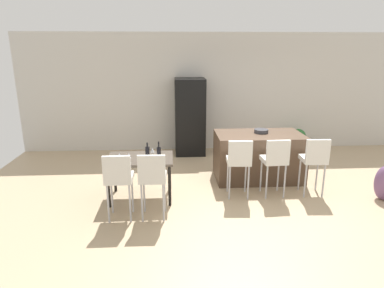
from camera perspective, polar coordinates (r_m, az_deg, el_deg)
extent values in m
plane|color=tan|center=(6.27, 8.60, -7.91)|extent=(10.00, 10.00, 0.00)
cube|color=beige|center=(8.60, 5.05, 8.74)|extent=(10.00, 0.12, 2.90)
cube|color=#4C3828|center=(6.77, 11.18, -2.06)|extent=(1.68, 0.96, 0.92)
cube|color=silver|center=(5.85, 7.91, -2.82)|extent=(0.43, 0.43, 0.08)
cube|color=silver|center=(5.62, 8.21, -1.26)|extent=(0.40, 0.09, 0.36)
cylinder|color=#B2B2B7|center=(6.10, 6.10, -5.42)|extent=(0.03, 0.03, 0.61)
cylinder|color=#B2B2B7|center=(6.14, 9.08, -5.39)|extent=(0.03, 0.03, 0.61)
cylinder|color=#B2B2B7|center=(5.80, 6.41, -6.57)|extent=(0.03, 0.03, 0.61)
cylinder|color=#B2B2B7|center=(5.85, 9.55, -6.52)|extent=(0.03, 0.03, 0.61)
cube|color=silver|center=(6.00, 13.74, -2.65)|extent=(0.42, 0.42, 0.08)
cube|color=silver|center=(5.79, 14.44, -1.11)|extent=(0.40, 0.08, 0.36)
cylinder|color=#B2B2B7|center=(6.21, 11.64, -5.27)|extent=(0.03, 0.03, 0.61)
cylinder|color=#B2B2B7|center=(6.31, 14.42, -5.10)|extent=(0.03, 0.03, 0.61)
cylinder|color=#B2B2B7|center=(5.93, 12.57, -6.37)|extent=(0.03, 0.03, 0.61)
cylinder|color=#B2B2B7|center=(6.04, 15.47, -6.17)|extent=(0.03, 0.03, 0.61)
cube|color=silver|center=(6.25, 19.89, -2.43)|extent=(0.42, 0.42, 0.08)
cube|color=silver|center=(6.03, 20.62, -0.95)|extent=(0.40, 0.08, 0.36)
cylinder|color=#B2B2B7|center=(6.45, 17.78, -4.93)|extent=(0.03, 0.03, 0.61)
cylinder|color=#B2B2B7|center=(6.55, 20.45, -4.84)|extent=(0.03, 0.03, 0.61)
cylinder|color=#B2B2B7|center=(6.16, 18.69, -5.97)|extent=(0.03, 0.03, 0.61)
cylinder|color=#B2B2B7|center=(6.28, 21.46, -5.86)|extent=(0.03, 0.03, 0.61)
cube|color=#4C4238|center=(5.74, -8.85, -2.49)|extent=(1.11, 0.77, 0.04)
cylinder|color=black|center=(6.23, -13.01, -4.84)|extent=(0.05, 0.05, 0.70)
cylinder|color=black|center=(6.14, -3.83, -4.75)|extent=(0.05, 0.05, 0.70)
cylinder|color=black|center=(5.64, -14.03, -7.15)|extent=(0.05, 0.05, 0.70)
cylinder|color=black|center=(5.54, -3.83, -7.10)|extent=(0.05, 0.05, 0.70)
cube|color=silver|center=(5.16, -12.25, -5.65)|extent=(0.40, 0.40, 0.08)
cube|color=silver|center=(4.92, -12.68, -3.99)|extent=(0.40, 0.06, 0.36)
cylinder|color=#B2B2B7|center=(5.46, -13.46, -8.41)|extent=(0.03, 0.03, 0.61)
cylinder|color=#B2B2B7|center=(5.41, -10.09, -8.43)|extent=(0.03, 0.03, 0.61)
cylinder|color=#B2B2B7|center=(5.18, -14.06, -9.86)|extent=(0.03, 0.03, 0.61)
cylinder|color=#B2B2B7|center=(5.13, -10.49, -9.89)|extent=(0.03, 0.03, 0.61)
cube|color=silver|center=(5.10, -6.66, -5.61)|extent=(0.41, 0.41, 0.08)
cube|color=silver|center=(4.87, -6.90, -3.94)|extent=(0.40, 0.07, 0.36)
cylinder|color=#B2B2B7|center=(5.40, -8.13, -8.40)|extent=(0.03, 0.03, 0.61)
cylinder|color=#B2B2B7|center=(5.38, -4.70, -8.41)|extent=(0.03, 0.03, 0.61)
cylinder|color=#B2B2B7|center=(5.11, -8.49, -9.87)|extent=(0.03, 0.03, 0.61)
cylinder|color=#B2B2B7|center=(5.09, -4.86, -9.89)|extent=(0.03, 0.03, 0.61)
cylinder|color=black|center=(5.47, -7.56, -1.76)|extent=(0.07, 0.07, 0.25)
cylinder|color=black|center=(5.43, -7.63, -0.15)|extent=(0.02, 0.02, 0.07)
cylinder|color=black|center=(5.43, -5.65, -1.83)|extent=(0.07, 0.07, 0.25)
cylinder|color=black|center=(5.38, -5.70, -0.08)|extent=(0.02, 0.02, 0.09)
cylinder|color=silver|center=(5.52, -12.15, -3.19)|extent=(0.06, 0.06, 0.00)
cylinder|color=silver|center=(5.50, -12.17, -2.78)|extent=(0.01, 0.01, 0.08)
cone|color=silver|center=(5.48, -12.22, -1.94)|extent=(0.07, 0.07, 0.09)
cylinder|color=silver|center=(5.74, -6.72, -2.18)|extent=(0.06, 0.06, 0.00)
cylinder|color=silver|center=(5.73, -6.73, -1.78)|extent=(0.01, 0.01, 0.08)
cone|color=silver|center=(5.70, -6.76, -0.97)|extent=(0.07, 0.07, 0.09)
cylinder|color=silver|center=(5.49, -10.62, -3.21)|extent=(0.06, 0.06, 0.00)
cylinder|color=silver|center=(5.47, -10.64, -2.79)|extent=(0.01, 0.01, 0.08)
cone|color=silver|center=(5.45, -10.68, -1.95)|extent=(0.07, 0.07, 0.09)
cube|color=black|center=(8.16, -0.35, 4.65)|extent=(0.72, 0.68, 1.84)
cylinder|color=#333338|center=(6.72, 11.68, 2.17)|extent=(0.27, 0.27, 0.07)
ellipsoid|color=#704C75|center=(6.63, 29.89, -5.74)|extent=(0.32, 0.32, 0.61)
cylinder|color=beige|center=(8.93, 17.45, -0.47)|extent=(0.24, 0.24, 0.22)
sphere|color=#2D6B33|center=(8.86, 17.60, 1.26)|extent=(0.37, 0.37, 0.37)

